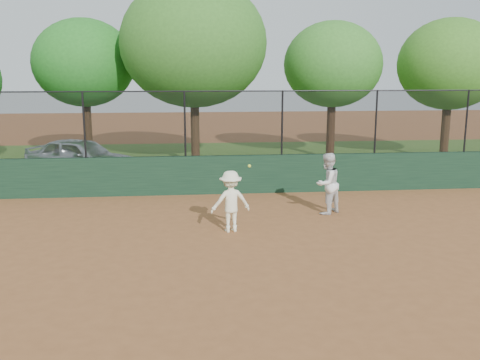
{
  "coord_description": "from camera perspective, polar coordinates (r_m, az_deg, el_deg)",
  "views": [
    {
      "loc": [
        -0.48,
        -10.35,
        3.78
      ],
      "look_at": [
        0.8,
        2.2,
        1.2
      ],
      "focal_mm": 40.0,
      "sensor_mm": 36.0,
      "label": 1
    }
  ],
  "objects": [
    {
      "name": "tree_4",
      "position": [
        24.55,
        21.52,
        11.39
      ],
      "size": [
        4.41,
        4.01,
        5.96
      ],
      "color": "#442B18",
      "rests_on": "ground"
    },
    {
      "name": "back_wall",
      "position": [
        16.66,
        -4.06,
        0.53
      ],
      "size": [
        26.0,
        0.2,
        1.2
      ],
      "primitive_type": "cube",
      "color": "#193823",
      "rests_on": "ground"
    },
    {
      "name": "tree_2",
      "position": [
        21.57,
        -4.96,
        14.29
      ],
      "size": [
        5.77,
        5.24,
        7.32
      ],
      "color": "#452D18",
      "rests_on": "ground"
    },
    {
      "name": "tree_3",
      "position": [
        23.57,
        9.88,
        12.02
      ],
      "size": [
        4.21,
        3.83,
        5.87
      ],
      "color": "#3D2414",
      "rests_on": "ground"
    },
    {
      "name": "fence_assembly",
      "position": [
        16.43,
        -4.24,
        6.14
      ],
      "size": [
        26.0,
        0.06,
        2.0
      ],
      "color": "black",
      "rests_on": "back_wall"
    },
    {
      "name": "player_second",
      "position": [
        14.48,
        9.27,
        -0.38
      ],
      "size": [
        1.01,
        0.98,
        1.65
      ],
      "primitive_type": "imported",
      "rotation": [
        0.0,
        0.0,
        3.8
      ],
      "color": "white",
      "rests_on": "ground"
    },
    {
      "name": "parked_car",
      "position": [
        20.28,
        -16.63,
        2.36
      ],
      "size": [
        4.46,
        3.31,
        1.41
      ],
      "primitive_type": "imported",
      "rotation": [
        0.0,
        0.0,
        1.12
      ],
      "color": "silver",
      "rests_on": "ground"
    },
    {
      "name": "player_main",
      "position": [
        12.71,
        -1.01,
        -2.3
      ],
      "size": [
        1.04,
        0.78,
        1.69
      ],
      "color": "white",
      "rests_on": "ground"
    },
    {
      "name": "ground",
      "position": [
        11.03,
        -3.01,
        -8.5
      ],
      "size": [
        80.0,
        80.0,
        0.0
      ],
      "primitive_type": "plane",
      "color": "brown",
      "rests_on": "ground"
    },
    {
      "name": "grass_strip",
      "position": [
        22.67,
        -4.53,
        1.94
      ],
      "size": [
        36.0,
        12.0,
        0.01
      ],
      "primitive_type": "cube",
      "color": "#31551A",
      "rests_on": "ground"
    },
    {
      "name": "tree_1",
      "position": [
        23.45,
        -16.31,
        11.88
      ],
      "size": [
        4.18,
        3.8,
        5.92
      ],
      "color": "#3E2715",
      "rests_on": "ground"
    }
  ]
}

